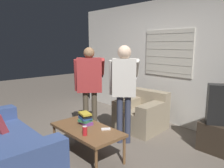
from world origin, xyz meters
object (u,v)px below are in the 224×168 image
at_px(coffee_table, 87,131).
at_px(person_right_standing, 124,83).
at_px(armchair_beige, 142,114).
at_px(person_left_standing, 90,81).
at_px(book_stack, 85,118).
at_px(soda_can, 85,131).
at_px(spare_remote, 106,129).

bearing_deg(coffee_table, person_right_standing, 87.38).
bearing_deg(armchair_beige, person_right_standing, 100.44).
distance_m(person_left_standing, person_right_standing, 0.69).
bearing_deg(coffee_table, book_stack, 150.96).
height_order(person_left_standing, soda_can, person_left_standing).
height_order(book_stack, soda_can, book_stack).
bearing_deg(armchair_beige, book_stack, 86.15).
relative_size(armchair_beige, spare_remote, 6.75).
relative_size(armchair_beige, person_right_standing, 0.54).
bearing_deg(book_stack, spare_remote, 12.74).
xyz_separation_m(person_right_standing, soda_can, (0.15, -0.90, -0.53)).
bearing_deg(spare_remote, coffee_table, -110.37).
bearing_deg(person_left_standing, armchair_beige, 11.85).
xyz_separation_m(armchair_beige, spare_remote, (0.39, -1.29, 0.15)).
distance_m(person_right_standing, book_stack, 0.84).
bearing_deg(book_stack, armchair_beige, 90.32).
xyz_separation_m(soda_can, spare_remote, (0.05, 0.33, -0.05)).
height_order(coffee_table, person_left_standing, person_left_standing).
relative_size(person_right_standing, spare_remote, 12.56).
distance_m(person_right_standing, soda_can, 1.06).
height_order(person_left_standing, book_stack, person_left_standing).
height_order(armchair_beige, person_left_standing, person_left_standing).
xyz_separation_m(person_right_standing, spare_remote, (0.20, -0.57, -0.58)).
relative_size(coffee_table, person_right_standing, 0.69).
xyz_separation_m(person_left_standing, spare_remote, (0.85, -0.37, -0.56)).
xyz_separation_m(person_right_standing, book_stack, (-0.18, -0.66, -0.50)).
xyz_separation_m(person_left_standing, person_right_standing, (0.65, 0.21, 0.02)).
height_order(armchair_beige, book_stack, armchair_beige).
bearing_deg(soda_can, spare_remote, 81.43).
relative_size(coffee_table, book_stack, 4.71).
distance_m(armchair_beige, book_stack, 1.39).
height_order(person_left_standing, person_right_standing, person_right_standing).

